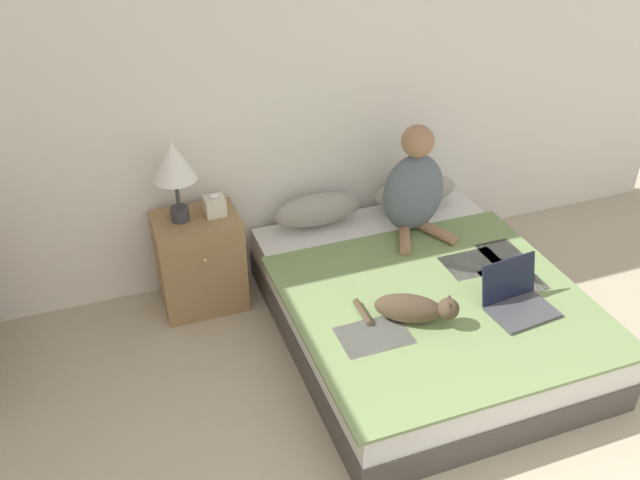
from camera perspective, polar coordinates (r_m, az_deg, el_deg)
The scene contains 10 objects.
wall_back at distance 4.24m, azimuth -1.24°, elevation 13.00°, with size 5.73×0.05×2.55m.
bed at distance 4.08m, azimuth 8.57°, elevation -5.83°, with size 1.63×1.91×0.38m.
pillow_near at distance 4.41m, azimuth -0.21°, elevation 2.56°, with size 0.60×0.20×0.22m.
pillow_far at distance 4.66m, azimuth 8.06°, elevation 4.06°, with size 0.60×0.20×0.22m.
person_sitting at distance 4.29m, azimuth 7.94°, elevation 4.36°, with size 0.41×0.40×0.72m.
cat_tabby at distance 3.64m, azimuth 7.97°, elevation -5.72°, with size 0.46×0.39×0.17m.
laptop_open at distance 3.86m, azimuth 16.29°, elevation -4.88°, with size 0.38×0.33×0.26m.
nightstand at distance 4.28m, azimuth -10.05°, elevation -1.81°, with size 0.51×0.40×0.63m.
table_lamp at distance 3.94m, azimuth -12.24°, elevation 6.25°, with size 0.25×0.25×0.51m.
tissue_box at distance 4.11m, azimuth -8.85°, elevation 2.87°, with size 0.12×0.12×0.14m.
Camera 1 is at (-1.29, -0.36, 2.72)m, focal length 38.00 mm.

